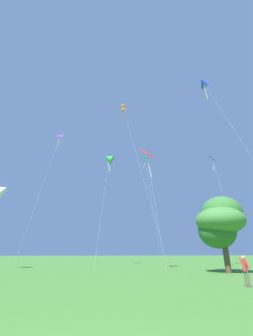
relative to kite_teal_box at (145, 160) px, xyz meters
name	(u,v)px	position (x,y,z in m)	size (l,w,h in m)	color
kite_teal_box	(145,160)	(0.00, 0.00, 0.00)	(0.68, 6.00, 20.07)	teal
kite_purple_streamer	(58,142)	(-16.57, -2.48, 0.82)	(3.98, 5.64, 21.88)	purple
kite_black_large	(213,163)	(6.95, -11.72, -4.76)	(1.64, 5.46, 15.84)	black
kite_red_high	(148,159)	(-3.46, -12.58, -5.36)	(2.13, 5.51, 15.43)	red
kite_blue_delta	(203,83)	(7.02, -12.18, 9.81)	(2.53, 12.79, 30.07)	blue
kite_green_small	(109,158)	(-7.60, -2.33, -1.39)	(3.38, 7.78, 18.88)	green
kite_orange_box	(123,109)	(-4.93, -2.40, 9.62)	(3.95, 10.79, 29.94)	orange
person_in_red_shirt	(245,268)	(-2.55, -27.10, -18.17)	(0.32, 0.51, 1.66)	#665B4C
tree_right_cluster	(220,221)	(2.40, -18.03, -14.21)	(5.30, 5.20, 7.63)	brown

